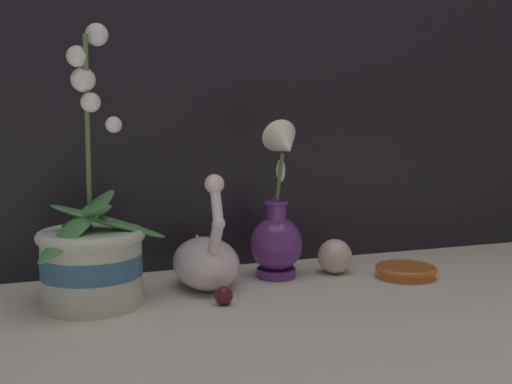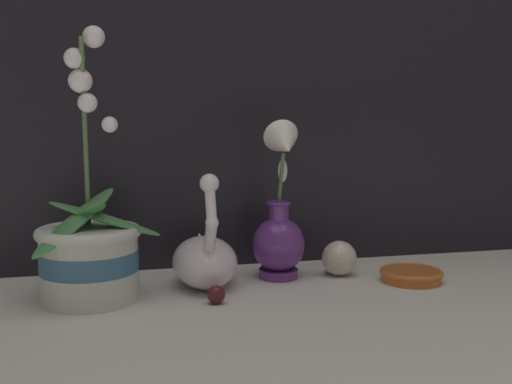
# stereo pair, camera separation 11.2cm
# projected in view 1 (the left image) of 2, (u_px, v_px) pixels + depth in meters

# --- Properties ---
(ground_plane) EXTENTS (2.80, 2.80, 0.00)m
(ground_plane) POSITION_uv_depth(u_px,v_px,m) (280.00, 307.00, 0.99)
(ground_plane) COLOR beige
(orchid_potted_plant) EXTENTS (0.23, 0.22, 0.46)m
(orchid_potted_plant) POSITION_uv_depth(u_px,v_px,m) (92.00, 254.00, 0.99)
(orchid_potted_plant) COLOR beige
(orchid_potted_plant) RESTS_ON ground_plane
(swan_figurine) EXTENTS (0.12, 0.20, 0.22)m
(swan_figurine) POSITION_uv_depth(u_px,v_px,m) (206.00, 259.00, 1.10)
(swan_figurine) COLOR white
(swan_figurine) RESTS_ON ground_plane
(blue_vase) EXTENTS (0.10, 0.13, 0.31)m
(blue_vase) POSITION_uv_depth(u_px,v_px,m) (278.00, 226.00, 1.16)
(blue_vase) COLOR #602D7F
(blue_vase) RESTS_ON ground_plane
(glass_sphere) EXTENTS (0.07, 0.07, 0.07)m
(glass_sphere) POSITION_uv_depth(u_px,v_px,m) (335.00, 256.00, 1.21)
(glass_sphere) COLOR beige
(glass_sphere) RESTS_ON ground_plane
(amber_dish) EXTENTS (0.12, 0.12, 0.02)m
(amber_dish) POSITION_uv_depth(u_px,v_px,m) (406.00, 271.00, 1.18)
(amber_dish) COLOR #C66628
(amber_dish) RESTS_ON ground_plane
(glass_bauble) EXTENTS (0.03, 0.03, 0.03)m
(glass_bauble) POSITION_uv_depth(u_px,v_px,m) (224.00, 296.00, 1.00)
(glass_bauble) COLOR #4C191E
(glass_bauble) RESTS_ON ground_plane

